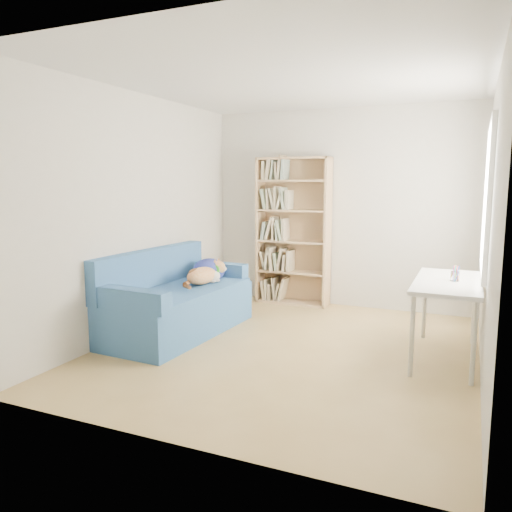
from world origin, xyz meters
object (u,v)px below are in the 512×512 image
at_px(bookshelf, 293,237).
at_px(pen_cup, 455,275).
at_px(sofa, 177,301).
at_px(desk, 448,288).

relative_size(bookshelf, pen_cup, 13.23).
xyz_separation_m(sofa, pen_cup, (2.83, 0.27, 0.46)).
bearing_deg(sofa, pen_cup, 8.48).
bearing_deg(desk, sofa, -174.43).
height_order(desk, pen_cup, pen_cup).
distance_m(sofa, pen_cup, 2.87).
distance_m(bookshelf, pen_cup, 2.57).
bearing_deg(bookshelf, desk, -36.15).
height_order(bookshelf, desk, bookshelf).
distance_m(sofa, desk, 2.80).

